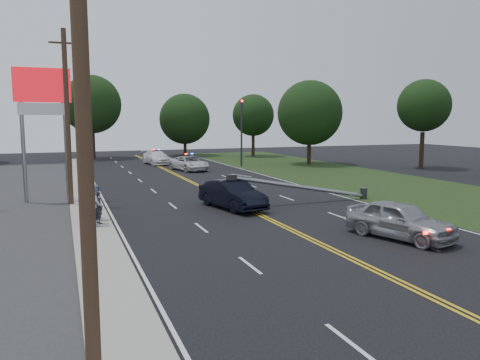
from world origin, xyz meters
name	(u,v)px	position (x,y,z in m)	size (l,w,h in m)	color
ground	(315,241)	(0.00, 0.00, 0.00)	(120.00, 120.00, 0.00)	black
sidewalk	(88,210)	(-8.40, 10.00, 0.06)	(1.80, 70.00, 0.12)	#9E988E
grass_verge	(410,190)	(13.50, 10.00, 0.01)	(12.00, 80.00, 0.01)	black
centerline_yellow	(232,202)	(0.00, 10.00, 0.01)	(0.36, 80.00, 0.00)	gold
pylon_sign	(43,102)	(-10.50, 14.00, 6.00)	(3.20, 0.35, 8.00)	gray
traffic_signal	(241,127)	(8.30, 30.00, 4.21)	(0.28, 0.41, 7.05)	#2D2D30
fallen_streetlight	(309,188)	(4.19, 8.00, 0.92)	(9.36, 0.44, 1.91)	#2D2D30
utility_pole_near	(83,114)	(-9.20, -8.00, 5.08)	(1.60, 0.28, 10.00)	#382619
utility_pole_mid	(67,118)	(-9.20, 12.00, 5.08)	(1.60, 0.28, 10.00)	#382619
utility_pole_far	(64,118)	(-9.20, 34.00, 5.08)	(1.60, 0.28, 10.00)	#382619
tree_6	(92,104)	(-5.80, 45.95, 6.86)	(7.33, 7.33, 10.53)	black
tree_7	(185,119)	(6.32, 46.55, 5.02)	(6.89, 6.89, 8.47)	black
tree_8	(253,115)	(14.69, 42.21, 5.52)	(5.60, 5.60, 8.34)	black
tree_9	(310,113)	(16.12, 29.37, 5.68)	(7.12, 7.12, 9.25)	black
tree_13	(424,106)	(24.76, 21.51, 6.35)	(5.26, 5.26, 9.00)	black
crashed_sedan	(232,194)	(-0.74, 7.95, 0.80)	(1.69, 4.85, 1.60)	black
waiting_sedan	(400,220)	(3.57, -0.84, 0.80)	(1.88, 4.68, 1.60)	#95989C
emergency_a	(189,163)	(2.04, 28.02, 0.70)	(2.32, 5.02, 1.40)	silver
emergency_b	(156,157)	(0.24, 35.52, 0.76)	(2.12, 5.22, 1.51)	white
bystander_a	(98,207)	(-8.10, 6.07, 0.90)	(0.57, 0.37, 1.55)	#27262E
bystander_b	(94,205)	(-8.29, 5.77, 1.09)	(0.95, 0.74, 1.95)	#B3B2B7
bystander_c	(96,203)	(-8.16, 6.99, 0.97)	(1.10, 0.63, 1.70)	#1A2141
bystander_d	(85,193)	(-8.55, 9.31, 1.11)	(1.16, 0.48, 1.97)	#524742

